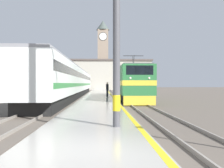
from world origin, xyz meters
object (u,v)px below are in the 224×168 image
object	(u,v)px
clock_tower	(103,53)
passenger_train	(74,82)
catenary_mast	(119,13)
locomotive_train	(129,83)
person_on_platform	(107,89)

from	to	relation	value
clock_tower	passenger_train	bearing A→B (deg)	-95.65
catenary_mast	clock_tower	size ratio (longest dim) A/B	0.38
locomotive_train	person_on_platform	size ratio (longest dim) A/B	9.84
locomotive_train	person_on_platform	distance (m)	3.20
locomotive_train	passenger_train	world-z (taller)	locomotive_train
passenger_train	person_on_platform	distance (m)	8.16
passenger_train	clock_tower	distance (m)	48.20
catenary_mast	clock_tower	xyz separation A→B (m)	(-0.17, 76.13, 7.41)
person_on_platform	clock_tower	size ratio (longest dim) A/B	0.08
clock_tower	catenary_mast	bearing A→B (deg)	-89.88
locomotive_train	clock_tower	size ratio (longest dim) A/B	0.78
passenger_train	catenary_mast	xyz separation A→B (m)	(4.81, -29.17, 2.40)
locomotive_train	catenary_mast	size ratio (longest dim) A/B	2.04
passenger_train	catenary_mast	bearing A→B (deg)	-80.64
catenary_mast	person_on_platform	bearing A→B (deg)	89.83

